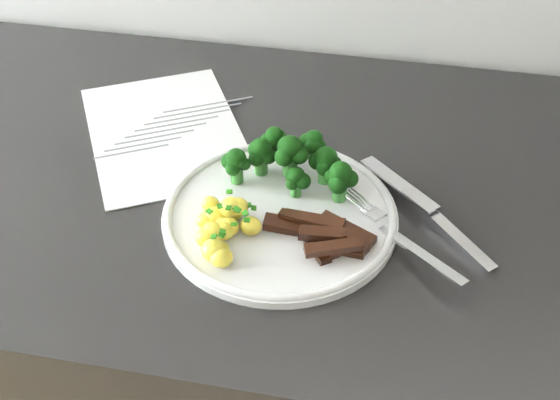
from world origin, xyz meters
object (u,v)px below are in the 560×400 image
recipe_paper (165,132)px  plate (280,214)px  broccoli (294,159)px  knife (441,224)px  fork (405,240)px  counter (287,398)px  beef_strips (323,234)px  potatoes (223,227)px

recipe_paper → plate: size_ratio=1.23×
plate → broccoli: size_ratio=1.65×
plate → knife: bearing=5.9°
broccoli → knife: bearing=-13.6°
recipe_paper → fork: bearing=-26.6°
broccoli → knife: broccoli is taller
counter → broccoli: bearing=-43.7°
recipe_paper → knife: bearing=-18.1°
recipe_paper → fork: fork is taller
counter → broccoli: 0.51m
beef_strips → fork: bearing=6.0°
knife → beef_strips: bearing=-157.4°
plate → broccoli: 0.07m
counter → recipe_paper: bearing=159.0°
plate → potatoes: (-0.06, -0.05, 0.01)m
plate → broccoli: broccoli is taller
beef_strips → knife: 0.14m
recipe_paper → potatoes: size_ratio=3.24×
potatoes → beef_strips: (0.11, 0.01, -0.00)m
potatoes → plate: bearing=40.5°
counter → plate: bearing=-88.0°
plate → fork: (0.14, -0.03, 0.01)m
plate → fork: bearing=-10.0°
counter → potatoes: potatoes is taller
recipe_paper → potatoes: 0.23m
broccoli → potatoes: (-0.06, -0.11, -0.02)m
recipe_paper → broccoli: (0.19, -0.08, 0.04)m
beef_strips → fork: beef_strips is taller
fork → knife: bearing=48.1°
recipe_paper → beef_strips: bearing=-36.0°
recipe_paper → plate: (0.19, -0.14, 0.01)m
potatoes → recipe_paper: bearing=124.7°
fork → plate: bearing=170.0°
counter → potatoes: bearing=-114.4°
knife → potatoes: bearing=-164.5°
broccoli → beef_strips: (0.05, -0.10, -0.02)m
recipe_paper → broccoli: bearing=-22.2°
beef_strips → knife: (0.13, 0.05, -0.01)m
potatoes → broccoli: bearing=60.9°
potatoes → fork: potatoes is taller
beef_strips → plate: bearing=147.7°
beef_strips → knife: size_ratio=0.74×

